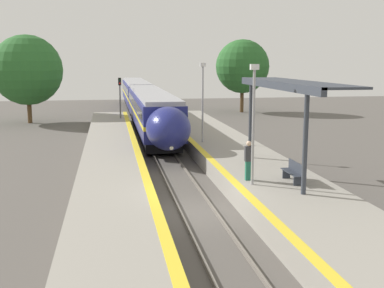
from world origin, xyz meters
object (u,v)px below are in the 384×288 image
object	(u,v)px
railway_signal	(120,98)
lamppost_near	(253,117)
person_waiting	(249,160)
platform_bench	(294,171)
train	(143,101)
lamppost_mid	(203,97)

from	to	relation	value
railway_signal	lamppost_near	xyz separation A→B (m)	(5.05, -25.77, 1.06)
person_waiting	lamppost_near	world-z (taller)	lamppost_near
platform_bench	railway_signal	distance (m)	26.61
train	lamppost_mid	size ratio (longest dim) A/B	9.10
person_waiting	lamppost_near	bearing A→B (deg)	-94.42
platform_bench	lamppost_mid	size ratio (longest dim) A/B	0.35
person_waiting	lamppost_near	xyz separation A→B (m)	(-0.06, -0.78, 2.04)
train	lamppost_near	world-z (taller)	lamppost_near
train	lamppost_mid	xyz separation A→B (m)	(2.56, -19.57, 1.78)
train	platform_bench	world-z (taller)	train
lamppost_mid	train	bearing A→B (deg)	97.45
railway_signal	lamppost_near	size ratio (longest dim) A/B	0.90
lamppost_mid	platform_bench	bearing A→B (deg)	-80.04
train	railway_signal	bearing A→B (deg)	-115.86
train	railway_signal	distance (m)	5.75
person_waiting	lamppost_mid	world-z (taller)	lamppost_mid
person_waiting	lamppost_near	distance (m)	2.19
person_waiting	railway_signal	size ratio (longest dim) A/B	0.38
person_waiting	lamppost_near	size ratio (longest dim) A/B	0.35
platform_bench	lamppost_near	size ratio (longest dim) A/B	0.35
lamppost_near	railway_signal	bearing A→B (deg)	101.09
lamppost_near	person_waiting	bearing A→B (deg)	85.58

